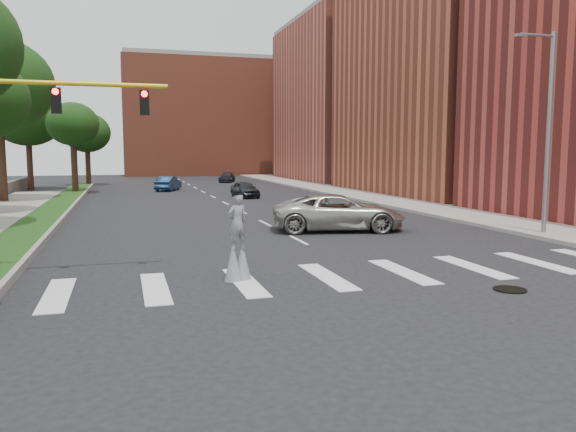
% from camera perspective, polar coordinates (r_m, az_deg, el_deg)
% --- Properties ---
extents(ground_plane, '(160.00, 160.00, 0.00)m').
position_cam_1_polar(ground_plane, '(16.94, 9.28, -6.56)').
color(ground_plane, black).
rests_on(ground_plane, ground).
extents(grass_median, '(2.00, 60.00, 0.25)m').
position_cam_1_polar(grass_median, '(35.31, -23.29, 0.05)').
color(grass_median, '#173C11').
rests_on(grass_median, ground).
extents(median_curb, '(0.20, 60.00, 0.28)m').
position_cam_1_polar(median_curb, '(35.19, -21.59, 0.13)').
color(median_curb, gray).
rests_on(median_curb, ground).
extents(sidewalk_right, '(5.00, 90.00, 0.18)m').
position_cam_1_polar(sidewalk_right, '(44.61, 9.88, 1.71)').
color(sidewalk_right, gray).
rests_on(sidewalk_right, ground).
extents(manhole, '(0.90, 0.90, 0.04)m').
position_cam_1_polar(manhole, '(16.84, 21.61, -6.96)').
color(manhole, black).
rests_on(manhole, ground).
extents(building_mid, '(16.00, 22.00, 24.00)m').
position_cam_1_polar(building_mid, '(54.13, 17.08, 15.02)').
color(building_mid, '#9C4731').
rests_on(building_mid, ground).
extents(building_far, '(16.00, 22.00, 20.00)m').
position_cam_1_polar(building_far, '(75.04, 6.70, 11.30)').
color(building_far, '#B85644').
rests_on(building_far, ground).
extents(building_backdrop, '(26.00, 14.00, 18.00)m').
position_cam_1_polar(building_backdrop, '(93.92, -8.41, 9.72)').
color(building_backdrop, '#9C4731').
rests_on(building_backdrop, ground).
extents(streetlight, '(2.05, 0.20, 9.00)m').
position_cam_1_polar(streetlight, '(27.63, 24.83, 8.22)').
color(streetlight, slate).
rests_on(streetlight, ground).
extents(traffic_signal, '(5.30, 0.23, 6.20)m').
position_cam_1_polar(traffic_signal, '(18.04, -24.82, 7.00)').
color(traffic_signal, black).
rests_on(traffic_signal, ground).
extents(stilt_performer, '(0.82, 0.62, 2.78)m').
position_cam_1_polar(stilt_performer, '(16.72, -5.14, -2.93)').
color(stilt_performer, black).
rests_on(stilt_performer, ground).
extents(suv_crossing, '(6.83, 4.23, 1.76)m').
position_cam_1_polar(suv_crossing, '(27.24, 5.14, 0.37)').
color(suv_crossing, '#B0AFA7').
rests_on(suv_crossing, ground).
extents(car_near, '(2.03, 4.08, 1.34)m').
position_cam_1_polar(car_near, '(46.58, -4.40, 2.71)').
color(car_near, black).
rests_on(car_near, ground).
extents(car_mid, '(2.93, 4.49, 1.40)m').
position_cam_1_polar(car_mid, '(55.65, -12.08, 3.25)').
color(car_mid, navy).
rests_on(car_mid, ground).
extents(car_far, '(2.84, 4.35, 1.17)m').
position_cam_1_polar(car_far, '(69.51, -6.22, 3.92)').
color(car_far, black).
rests_on(car_far, ground).
extents(tree_5, '(6.99, 6.99, 10.24)m').
position_cam_1_polar(tree_5, '(60.48, -24.97, 9.26)').
color(tree_5, black).
rests_on(tree_5, ground).
extents(tree_6, '(4.51, 4.51, 8.12)m').
position_cam_1_polar(tree_6, '(53.73, -21.04, 8.64)').
color(tree_6, black).
rests_on(tree_6, ground).
extents(tree_7, '(5.13, 5.13, 8.02)m').
position_cam_1_polar(tree_7, '(66.39, -19.76, 7.94)').
color(tree_7, black).
rests_on(tree_7, ground).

